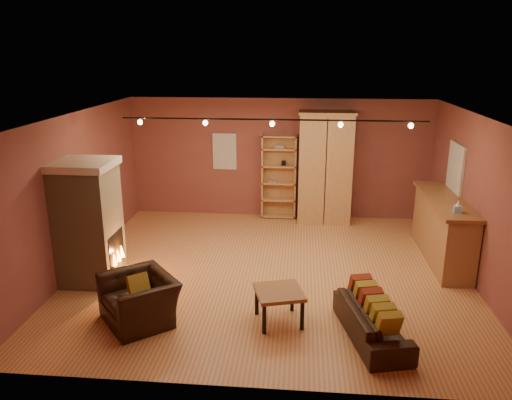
# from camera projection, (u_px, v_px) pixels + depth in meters

# --- Properties ---
(floor) EXTENTS (7.00, 7.00, 0.00)m
(floor) POSITION_uv_depth(u_px,v_px,m) (270.00, 272.00, 9.02)
(floor) COLOR #AF6D3E
(floor) RESTS_ON ground
(ceiling) EXTENTS (7.00, 7.00, 0.00)m
(ceiling) POSITION_uv_depth(u_px,v_px,m) (272.00, 116.00, 8.22)
(ceiling) COLOR brown
(ceiling) RESTS_ON back_wall
(back_wall) EXTENTS (7.00, 0.02, 2.80)m
(back_wall) POSITION_uv_depth(u_px,v_px,m) (280.00, 159.00, 11.72)
(back_wall) COLOR brown
(back_wall) RESTS_ON floor
(left_wall) EXTENTS (0.02, 6.50, 2.80)m
(left_wall) POSITION_uv_depth(u_px,v_px,m) (76.00, 193.00, 8.93)
(left_wall) COLOR brown
(left_wall) RESTS_ON floor
(right_wall) EXTENTS (0.02, 6.50, 2.80)m
(right_wall) POSITION_uv_depth(u_px,v_px,m) (480.00, 203.00, 8.31)
(right_wall) COLOR brown
(right_wall) RESTS_ON floor
(fireplace) EXTENTS (1.01, 0.98, 2.12)m
(fireplace) POSITION_uv_depth(u_px,v_px,m) (89.00, 222.00, 8.41)
(fireplace) COLOR tan
(fireplace) RESTS_ON floor
(back_window) EXTENTS (0.56, 0.04, 0.86)m
(back_window) POSITION_uv_depth(u_px,v_px,m) (225.00, 151.00, 11.77)
(back_window) COLOR silver
(back_window) RESTS_ON back_wall
(bookcase) EXTENTS (0.81, 0.31, 1.98)m
(bookcase) POSITION_uv_depth(u_px,v_px,m) (279.00, 176.00, 11.73)
(bookcase) COLOR tan
(bookcase) RESTS_ON floor
(armoire) EXTENTS (1.25, 0.71, 2.56)m
(armoire) POSITION_uv_depth(u_px,v_px,m) (325.00, 168.00, 11.35)
(armoire) COLOR tan
(armoire) RESTS_ON floor
(bar_counter) EXTENTS (0.67, 2.56, 1.22)m
(bar_counter) POSITION_uv_depth(u_px,v_px,m) (443.00, 229.00, 9.38)
(bar_counter) COLOR #AC7A4F
(bar_counter) RESTS_ON floor
(tissue_box) EXTENTS (0.13, 0.13, 0.21)m
(tissue_box) POSITION_uv_depth(u_px,v_px,m) (458.00, 208.00, 8.37)
(tissue_box) COLOR #84AED4
(tissue_box) RESTS_ON bar_counter
(right_window) EXTENTS (0.05, 0.90, 1.00)m
(right_window) POSITION_uv_depth(u_px,v_px,m) (456.00, 169.00, 9.58)
(right_window) COLOR silver
(right_window) RESTS_ON right_wall
(loveseat) EXTENTS (0.83, 1.69, 0.71)m
(loveseat) POSITION_uv_depth(u_px,v_px,m) (372.00, 315.00, 6.88)
(loveseat) COLOR black
(loveseat) RESTS_ON floor
(armchair) EXTENTS (1.21, 1.26, 0.93)m
(armchair) POSITION_uv_depth(u_px,v_px,m) (139.00, 292.00, 7.26)
(armchair) COLOR black
(armchair) RESTS_ON floor
(coffee_table) EXTENTS (0.82, 0.82, 0.50)m
(coffee_table) POSITION_uv_depth(u_px,v_px,m) (279.00, 295.00, 7.25)
(coffee_table) COLOR #925C35
(coffee_table) RESTS_ON floor
(track_rail) EXTENTS (5.20, 0.09, 0.13)m
(track_rail) POSITION_uv_depth(u_px,v_px,m) (272.00, 121.00, 8.44)
(track_rail) COLOR black
(track_rail) RESTS_ON ceiling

